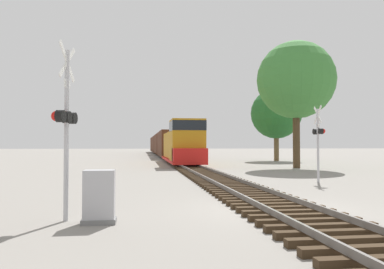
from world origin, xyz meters
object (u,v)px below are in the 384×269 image
at_px(tree_mid_background, 276,114).
at_px(tree_far_right, 296,80).
at_px(crossing_signal_near, 65,121).
at_px(relay_cabinet, 99,197).
at_px(freight_train, 163,145).
at_px(crossing_signal_far, 318,136).

bearing_deg(tree_mid_background, tree_far_right, -103.81).
xyz_separation_m(crossing_signal_near, relay_cabinet, (0.89, -0.41, -1.88)).
distance_m(freight_train, tree_mid_background, 29.66).
xyz_separation_m(relay_cabinet, tree_far_right, (13.86, 20.45, 6.72)).
height_order(relay_cabinet, tree_far_right, tree_far_right).
bearing_deg(crossing_signal_far, crossing_signal_near, 130.65).
xyz_separation_m(freight_train, relay_cabinet, (-4.95, -60.88, -1.37)).
bearing_deg(crossing_signal_far, freight_train, 8.88).
distance_m(freight_train, relay_cabinet, 61.10).
bearing_deg(tree_far_right, tree_mid_background, 76.19).
relative_size(freight_train, tree_mid_background, 9.10).
bearing_deg(relay_cabinet, crossing_signal_near, 155.13).
distance_m(crossing_signal_near, relay_cabinet, 2.12).
bearing_deg(crossing_signal_near, crossing_signal_far, 139.92).
xyz_separation_m(crossing_signal_far, tree_far_right, (3.92, 11.81, 4.99)).
distance_m(crossing_signal_near, crossing_signal_far, 13.60).
bearing_deg(tree_far_right, relay_cabinet, -124.13).
height_order(crossing_signal_near, tree_mid_background, tree_mid_background).
bearing_deg(relay_cabinet, crossing_signal_far, 41.00).
relative_size(crossing_signal_near, crossing_signal_far, 1.14).
xyz_separation_m(crossing_signal_far, relay_cabinet, (-9.94, -8.64, -1.73)).
xyz_separation_m(relay_cabinet, tree_mid_background, (17.22, 34.15, 5.11)).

